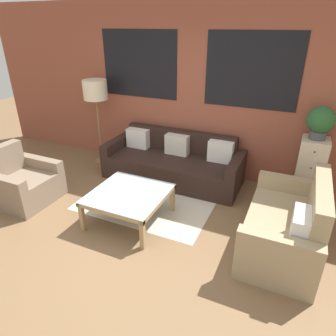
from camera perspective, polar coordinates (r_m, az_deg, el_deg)
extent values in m
plane|color=brown|center=(3.76, -9.75, -14.92)|extent=(16.00, 16.00, 0.00)
cube|color=brown|center=(5.14, 4.49, 14.20)|extent=(8.40, 0.08, 2.80)
cube|color=black|center=(5.43, -5.53, 19.06)|extent=(1.40, 0.01, 1.10)
cube|color=black|center=(4.80, 15.67, 17.37)|extent=(1.40, 0.01, 1.10)
cube|color=beige|center=(4.65, -3.34, -5.72)|extent=(1.94, 1.54, 0.00)
cube|color=black|center=(5.03, 0.43, -0.52)|extent=(1.98, 0.72, 0.40)
cube|color=black|center=(5.32, 2.37, 3.24)|extent=(1.98, 0.16, 0.78)
cube|color=black|center=(5.53, -9.43, 2.69)|extent=(0.16, 0.88, 0.58)
cube|color=black|center=(4.77, 12.68, -1.51)|extent=(0.16, 0.88, 0.58)
cube|color=white|center=(5.43, -5.73, 5.66)|extent=(0.40, 0.16, 0.34)
cube|color=beige|center=(5.11, 1.73, 4.47)|extent=(0.40, 0.16, 0.34)
cube|color=white|center=(4.89, 9.98, 3.06)|extent=(0.40, 0.16, 0.34)
cube|color=tan|center=(3.85, 19.49, -11.16)|extent=(0.64, 1.20, 0.42)
cube|color=tan|center=(3.73, 26.19, -9.13)|extent=(0.16, 1.20, 0.92)
cube|color=tan|center=(4.36, 21.73, -5.30)|extent=(0.80, 0.14, 0.62)
cube|color=tan|center=(3.26, 19.79, -16.67)|extent=(0.80, 0.14, 0.62)
cube|color=white|center=(3.33, 23.82, -10.33)|extent=(0.16, 0.40, 0.34)
cube|color=#84705B|center=(4.92, -24.74, -3.74)|extent=(0.64, 0.55, 0.40)
cube|color=#84705B|center=(5.12, -28.20, -0.57)|extent=(0.16, 0.55, 0.84)
cube|color=#84705B|center=(4.76, -28.56, -4.48)|extent=(0.80, 0.14, 0.56)
cube|color=#84705B|center=(5.14, -22.74, -1.08)|extent=(0.80, 0.14, 0.56)
cube|color=silver|center=(3.99, -7.52, -4.77)|extent=(0.96, 0.96, 0.01)
cube|color=tan|center=(3.69, -11.17, -8.41)|extent=(0.96, 0.05, 0.05)
cube|color=tan|center=(4.34, -4.41, -2.37)|extent=(0.96, 0.05, 0.05)
cube|color=tan|center=(4.23, -12.76, -3.76)|extent=(0.05, 0.96, 0.05)
cube|color=tan|center=(3.81, -1.62, -6.64)|extent=(0.05, 0.96, 0.05)
cube|color=tan|center=(4.04, -16.06, -8.81)|extent=(0.05, 0.05, 0.41)
cube|color=tan|center=(3.60, -4.89, -12.44)|extent=(0.06, 0.05, 0.41)
cube|color=tan|center=(4.62, -9.23, -3.32)|extent=(0.05, 0.06, 0.41)
cube|color=tan|center=(4.25, 0.85, -5.75)|extent=(0.06, 0.06, 0.41)
cylinder|color=olive|center=(5.98, -12.36, 1.34)|extent=(0.28, 0.28, 0.02)
cylinder|color=olive|center=(5.77, -12.92, 6.83)|extent=(0.03, 0.03, 1.19)
cylinder|color=beige|center=(5.57, -13.72, 14.29)|extent=(0.43, 0.43, 0.34)
cube|color=beige|center=(4.87, 25.34, -0.34)|extent=(0.37, 0.40, 0.97)
sphere|color=#38332D|center=(4.55, 26.14, 2.74)|extent=(0.02, 0.02, 0.02)
sphere|color=#38332D|center=(4.64, 25.57, -0.02)|extent=(0.02, 0.02, 0.02)
sphere|color=#38332D|center=(4.74, 25.01, -2.67)|extent=(0.02, 0.02, 0.02)
sphere|color=#38332D|center=(4.85, 24.48, -5.20)|extent=(0.02, 0.02, 0.02)
cylinder|color=#47474C|center=(4.68, 26.59, 5.65)|extent=(0.22, 0.22, 0.12)
sphere|color=#285B2D|center=(4.62, 27.12, 8.17)|extent=(0.37, 0.37, 0.37)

